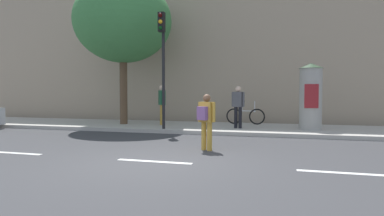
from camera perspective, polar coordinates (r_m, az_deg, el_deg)
ground_plane at (r=7.68m, az=-6.53°, el=-9.16°), size 80.00×80.00×0.00m
sidewalk_curb at (r=14.32m, az=4.24°, el=-3.42°), size 36.00×4.00×0.15m
lane_markings at (r=7.68m, az=-6.53°, el=-9.14°), size 25.80×0.16×0.01m
building_backdrop at (r=19.46m, az=7.34°, el=12.41°), size 36.00×5.00×9.81m
traffic_light at (r=13.17m, az=-5.12°, el=9.66°), size 0.24×0.45×4.55m
poster_column at (r=13.61m, az=19.77°, el=1.95°), size 0.93×0.93×2.57m
street_tree at (r=15.91m, az=-11.82°, el=14.38°), size 4.44×4.44×6.59m
pedestrian_in_dark_shirt at (r=8.98m, az=2.45°, el=-1.64°), size 0.53×0.49×1.54m
pedestrian_tallest at (r=13.49m, az=7.94°, el=0.74°), size 0.54×0.34×1.71m
pedestrian_near_pole at (r=14.82m, az=-5.21°, el=1.14°), size 0.42×0.50×1.78m
bicycle_leaning at (r=15.27m, az=9.18°, el=-1.33°), size 1.77×0.15×1.09m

